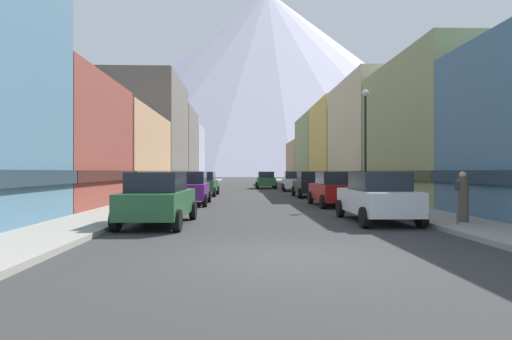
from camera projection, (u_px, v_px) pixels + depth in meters
The scene contains 30 objects.
ground_plane at pixel (290, 258), 8.95m from camera, with size 400.00×400.00×0.00m, color #313131.
sidewalk_left at pixel (190, 188), 43.70m from camera, with size 2.50×100.00×0.15m, color gray.
sidewalk_right at pixel (311, 188), 44.15m from camera, with size 2.50×100.00×0.15m, color gray.
storefront_left_1 at pixel (46, 145), 20.94m from camera, with size 6.41×8.98×6.47m.
storefront_left_2 at pixel (113, 155), 32.58m from camera, with size 6.86×13.47×6.34m.
storefront_left_3 at pixel (136, 136), 46.09m from camera, with size 10.07×12.92×11.68m.
storefront_left_4 at pixel (169, 148), 59.03m from camera, with size 7.07×11.94×10.35m.
storefront_left_5 at pixel (174, 155), 71.00m from camera, with size 9.63×11.14×9.28m.
storefront_right_1 at pixel (442, 134), 24.57m from camera, with size 6.32×11.11×8.17m.
storefront_right_2 at pixel (379, 139), 36.35m from camera, with size 6.75×11.78×9.47m.
storefront_right_3 at pixel (347, 146), 48.29m from camera, with size 7.18×10.92×9.63m.
storefront_right_4 at pixel (328, 152), 61.10m from camera, with size 8.22×13.93×9.61m.
storefront_right_5 at pixel (308, 162), 74.89m from camera, with size 6.61×13.10×7.01m.
car_left_0 at pixel (158, 198), 14.34m from camera, with size 2.18×4.45×1.78m.
car_left_1 at pixel (190, 188), 23.34m from camera, with size 2.09×4.41×1.78m.
car_left_2 at pixel (204, 184), 31.76m from camera, with size 2.15×4.44×1.78m.
car_right_0 at pixel (377, 197), 15.20m from camera, with size 2.06×4.40×1.78m.
car_right_1 at pixel (334, 189), 22.23m from camera, with size 2.14×4.43×1.78m.
car_right_2 at pixel (310, 184), 30.08m from camera, with size 2.09×4.41×1.78m.
car_right_3 at pixel (294, 181), 39.15m from camera, with size 2.25×4.49×1.78m.
car_driving_0 at pixel (266, 180), 45.33m from camera, with size 2.06×4.40×1.78m.
parking_meter_near at pixel (458, 197), 13.40m from camera, with size 0.14×0.10×1.33m.
potted_plant_0 at pixel (151, 187), 28.44m from camera, with size 0.72×0.72×1.05m.
potted_plant_1 at pixel (398, 196), 21.84m from camera, with size 0.51×0.51×0.79m.
potted_plant_2 at pixel (368, 191), 26.94m from camera, with size 0.57×0.57×0.86m.
pedestrian_0 at pixel (463, 199), 14.05m from camera, with size 0.36×0.36×1.66m.
pedestrian_1 at pixel (333, 183), 33.68m from camera, with size 0.36×0.36×1.63m.
pedestrian_2 at pixel (163, 186), 28.54m from camera, with size 0.36×0.36×1.53m.
streetlamp_right at pixel (365, 129), 21.94m from camera, with size 0.36×0.36×5.86m.
mountain_backdrop at pixel (267, 82), 269.52m from camera, with size 267.94×267.94×115.73m, color silver.
Camera 1 is at (-1.04, -8.92, 1.81)m, focal length 30.06 mm.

